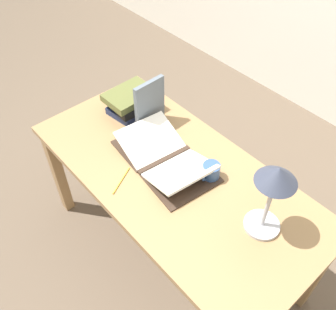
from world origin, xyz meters
name	(u,v)px	position (x,y,z in m)	size (l,w,h in m)	color
ground_plane	(173,248)	(0.00, 0.00, 0.00)	(12.00, 12.00, 0.00)	brown
reading_desk	(174,184)	(0.00, 0.00, 0.64)	(1.54, 0.75, 0.73)	#937047
open_book	(164,158)	(-0.09, 0.01, 0.76)	(0.58, 0.37, 0.09)	#38281E
book_stack_tall	(130,101)	(-0.52, 0.13, 0.80)	(0.22, 0.27, 0.13)	#1E284C
book_standing_upright	(150,104)	(-0.36, 0.14, 0.87)	(0.03, 0.19, 0.28)	slate
reading_lamp	(275,185)	(0.47, 0.08, 1.01)	(0.17, 0.17, 0.38)	#ADADB2
coffee_mug	(211,171)	(0.13, 0.11, 0.77)	(0.08, 0.11, 0.08)	#335184
pencil	(121,180)	(-0.13, -0.23, 0.73)	(0.09, 0.16, 0.01)	gold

